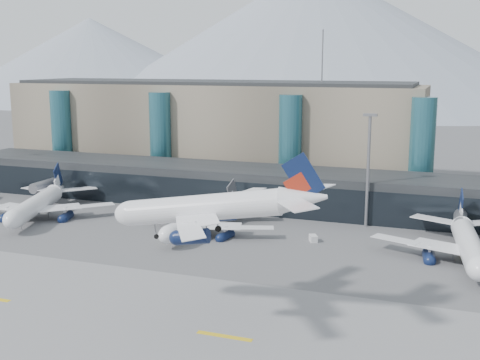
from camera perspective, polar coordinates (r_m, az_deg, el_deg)
name	(u,v)px	position (r m, az deg, el deg)	size (l,w,h in m)	color
ground	(147,282)	(104.84, -8.83, -9.49)	(900.00, 900.00, 0.00)	#515154
runway_strip	(98,316)	(92.94, -13.34, -12.41)	(400.00, 40.00, 0.04)	slate
runway_markings	(98,316)	(92.93, -13.34, -12.40)	(128.00, 1.00, 0.02)	gold
concourse	(254,188)	(154.59, 1.35, -0.72)	(170.00, 27.00, 10.00)	black
terminal_main	(212,130)	(191.48, -2.69, 4.73)	(130.00, 30.00, 31.00)	gray
teal_towers	(223,142)	(173.21, -1.64, 3.59)	(116.40, 19.40, 46.00)	#275F6E
mountain_ridge	(414,50)	(467.04, 16.21, 11.78)	(910.00, 400.00, 110.00)	gray
lightmast_mid	(368,164)	(136.85, 12.07, 1.51)	(3.00, 1.20, 25.60)	slate
hero_jet	(224,200)	(83.16, -1.50, -1.95)	(32.06, 32.73, 10.56)	white
jet_parked_left	(41,197)	(153.45, -18.36, -1.53)	(35.98, 37.92, 12.18)	white
jet_parked_mid	(207,213)	(132.45, -3.11, -3.13)	(33.43, 33.48, 10.86)	white
jet_parked_right	(467,234)	(122.70, 20.76, -4.79)	(37.42, 37.08, 12.11)	white
veh_a	(17,218)	(150.04, -20.43, -3.38)	(3.35, 1.89, 1.89)	silver
veh_b	(209,222)	(138.22, -2.98, -3.98)	(2.46, 1.51, 1.42)	gold
veh_e	(472,254)	(123.01, 21.14, -6.53)	(3.41, 1.93, 1.93)	gold
veh_g	(313,238)	(126.31, 6.96, -5.52)	(2.38, 1.39, 1.39)	silver
veh_h	(184,235)	(127.45, -5.35, -5.19)	(3.61, 1.90, 2.00)	gold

